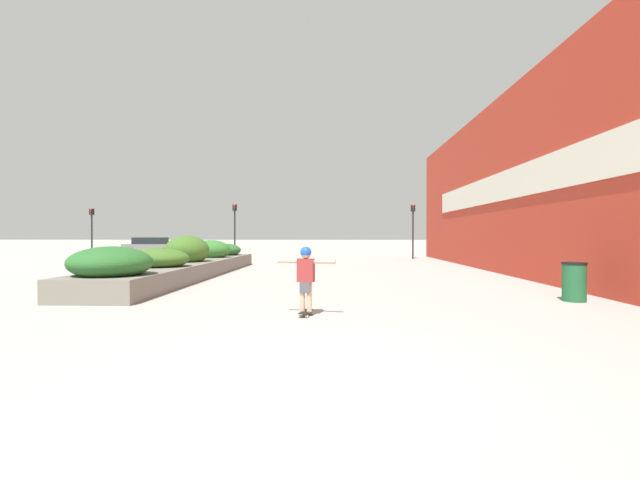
{
  "coord_description": "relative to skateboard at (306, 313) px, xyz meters",
  "views": [
    {
      "loc": [
        0.49,
        -4.84,
        1.64
      ],
      "look_at": [
        -0.08,
        10.31,
        1.47
      ],
      "focal_mm": 24.0,
      "sensor_mm": 36.0,
      "label": 1
    }
  ],
  "objects": [
    {
      "name": "building_wall_right",
      "position": [
        7.87,
        6.59,
        3.71
      ],
      "size": [
        0.67,
        36.07,
        7.57
      ],
      "color": "#B23323",
      "rests_on": "ground_plane"
    },
    {
      "name": "traffic_light_right",
      "position": [
        5.94,
        21.21,
        2.46
      ],
      "size": [
        0.28,
        0.3,
        3.74
      ],
      "color": "black",
      "rests_on": "ground_plane"
    },
    {
      "name": "traffic_light_far_left",
      "position": [
        -16.83,
        21.21,
        2.34
      ],
      "size": [
        0.28,
        0.3,
        3.54
      ],
      "color": "black",
      "rests_on": "ground_plane"
    },
    {
      "name": "car_center_left",
      "position": [
        15.92,
        28.0,
        0.75
      ],
      "size": [
        4.19,
        1.96,
        1.55
      ],
      "rotation": [
        0.0,
        0.0,
        1.57
      ],
      "color": "black",
      "rests_on": "ground_plane"
    },
    {
      "name": "ground_plane",
      "position": [
        0.12,
        -3.79,
        -0.07
      ],
      "size": [
        300.0,
        300.0,
        0.0
      ],
      "primitive_type": "plane",
      "color": "#A3A099"
    },
    {
      "name": "skateboarder",
      "position": [
        0.0,
        0.0,
        0.82
      ],
      "size": [
        1.21,
        0.33,
        1.31
      ],
      "rotation": [
        0.0,
        0.0,
        -0.21
      ],
      "color": "tan",
      "rests_on": "skateboard"
    },
    {
      "name": "car_leftmost",
      "position": [
        -14.5,
        25.85,
        0.7
      ],
      "size": [
        4.35,
        2.01,
        1.46
      ],
      "rotation": [
        0.0,
        0.0,
        -1.57
      ],
      "color": "slate",
      "rests_on": "ground_plane"
    },
    {
      "name": "trash_bin",
      "position": [
        6.5,
        2.16,
        0.42
      ],
      "size": [
        0.57,
        0.57,
        0.97
      ],
      "color": "#1E5B33",
      "rests_on": "ground_plane"
    },
    {
      "name": "skateboard",
      "position": [
        0.0,
        0.0,
        0.0
      ],
      "size": [
        0.28,
        0.59,
        0.09
      ],
      "rotation": [
        0.0,
        0.0,
        -0.21
      ],
      "color": "black",
      "rests_on": "ground_plane"
    },
    {
      "name": "traffic_light_left",
      "position": [
        -6.63,
        21.59,
        2.52
      ],
      "size": [
        0.28,
        0.3,
        3.84
      ],
      "color": "black",
      "rests_on": "ground_plane"
    },
    {
      "name": "planter_box",
      "position": [
        -5.25,
        7.8,
        0.51
      ],
      "size": [
        2.19,
        14.19,
        1.63
      ],
      "color": "slate",
      "rests_on": "ground_plane"
    }
  ]
}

